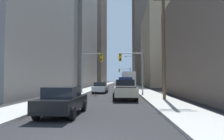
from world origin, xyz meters
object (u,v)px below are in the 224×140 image
at_px(pickup_truck_beige, 125,90).
at_px(sedan_black, 63,101).
at_px(sedan_white, 100,88).
at_px(traffic_signal_near_left, 91,64).
at_px(cargo_van_navy, 125,83).
at_px(city_bus, 128,79).
at_px(sedan_silver, 124,88).
at_px(traffic_signal_near_right, 132,64).
at_px(traffic_signal_far_right, 125,73).

bearing_deg(pickup_truck_beige, sedan_black, -112.05).
distance_m(sedan_white, traffic_signal_near_left, 3.71).
relative_size(cargo_van_navy, sedan_black, 1.25).
xyz_separation_m(city_bus, cargo_van_navy, (-0.74, -9.83, -0.64)).
bearing_deg(sedan_silver, cargo_van_navy, 88.52).
distance_m(cargo_van_navy, sedan_black, 22.03).
bearing_deg(sedan_white, traffic_signal_near_left, -129.85).
xyz_separation_m(city_bus, traffic_signal_near_right, (0.13, -16.02, 2.09)).
bearing_deg(sedan_silver, traffic_signal_near_right, 20.77).
height_order(sedan_black, traffic_signal_near_left, traffic_signal_near_left).
bearing_deg(pickup_truck_beige, cargo_van_navy, 89.16).
xyz_separation_m(cargo_van_navy, traffic_signal_far_right, (0.55, 32.09, 2.76)).
distance_m(sedan_black, traffic_signal_near_right, 16.50).
distance_m(city_bus, sedan_silver, 16.48).
xyz_separation_m(cargo_van_navy, sedan_white, (-3.52, -4.79, -0.52)).
distance_m(traffic_signal_near_left, traffic_signal_far_right, 38.64).
bearing_deg(cargo_van_navy, city_bus, 85.70).
bearing_deg(traffic_signal_far_right, sedan_white, -96.31).
bearing_deg(traffic_signal_near_right, city_bus, 90.46).
height_order(sedan_white, traffic_signal_near_left, traffic_signal_near_left).
xyz_separation_m(sedan_silver, traffic_signal_near_left, (-4.52, 0.39, 3.23)).
bearing_deg(sedan_black, traffic_signal_near_right, 73.78).
relative_size(traffic_signal_near_left, traffic_signal_far_right, 1.00).
height_order(sedan_white, traffic_signal_far_right, traffic_signal_far_right).
xyz_separation_m(sedan_black, sedan_white, (0.13, 16.93, 0.00)).
height_order(sedan_black, sedan_white, same).
bearing_deg(traffic_signal_far_right, city_bus, -89.52).
xyz_separation_m(sedan_black, traffic_signal_near_right, (4.52, 15.54, 3.24)).
bearing_deg(cargo_van_navy, sedan_black, -99.54).
height_order(pickup_truck_beige, cargo_van_navy, cargo_van_navy).
height_order(city_bus, traffic_signal_near_left, traffic_signal_near_left).
relative_size(pickup_truck_beige, traffic_signal_near_left, 0.91).
height_order(pickup_truck_beige, traffic_signal_near_right, traffic_signal_near_right).
distance_m(pickup_truck_beige, traffic_signal_near_left, 8.86).
height_order(sedan_silver, sedan_white, same).
relative_size(sedan_black, traffic_signal_far_right, 0.70).
xyz_separation_m(pickup_truck_beige, cargo_van_navy, (0.19, 13.18, 0.35)).
distance_m(sedan_black, traffic_signal_far_right, 54.08).
relative_size(traffic_signal_near_left, traffic_signal_near_right, 1.00).
relative_size(sedan_silver, traffic_signal_far_right, 0.70).
bearing_deg(cargo_van_navy, pickup_truck_beige, -90.84).
bearing_deg(city_bus, traffic_signal_near_right, -89.54).
bearing_deg(traffic_signal_near_left, city_bus, 71.27).
bearing_deg(city_bus, traffic_signal_near_left, -108.73).
bearing_deg(sedan_silver, city_bus, 86.83).
bearing_deg(sedan_black, pickup_truck_beige, 67.95).
bearing_deg(pickup_truck_beige, traffic_signal_near_right, 81.38).
bearing_deg(city_bus, traffic_signal_far_right, 90.48).
bearing_deg(sedan_white, cargo_van_navy, 53.65).
distance_m(sedan_silver, traffic_signal_near_left, 5.57).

